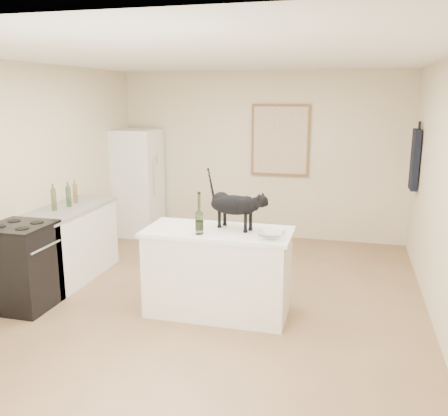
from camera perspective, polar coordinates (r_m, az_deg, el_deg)
floor at (r=5.46m, az=-1.15°, el=-11.08°), size 5.50×5.50×0.00m
ceiling at (r=4.99m, az=-1.29°, el=17.30°), size 5.50×5.50×0.00m
wall_back at (r=7.71m, az=4.38°, el=6.13°), size 4.50×0.00×4.50m
wall_front at (r=2.62m, az=-17.98°, el=-8.55°), size 4.50×0.00×4.50m
wall_left at (r=6.07m, az=-22.17°, el=3.27°), size 0.00×5.50×5.50m
wall_right at (r=4.96m, az=24.68°, el=1.01°), size 0.00×5.50×5.50m
island_base at (r=5.09m, az=-0.69°, el=-7.68°), size 1.44×0.67×0.86m
island_top at (r=4.95m, az=-0.71°, el=-2.80°), size 1.50×0.70×0.04m
left_cabinets at (r=6.33m, az=-17.69°, el=-4.09°), size 0.60×1.40×0.86m
left_countertop at (r=6.22m, az=-17.98°, el=-0.13°), size 0.62×1.44×0.04m
stove at (r=5.63m, az=-22.57°, el=-6.44°), size 0.60×0.60×0.90m
fridge at (r=7.99m, az=-10.13°, el=2.94°), size 0.68×0.68×1.70m
artwork_frame at (r=7.61m, az=6.61°, el=7.88°), size 0.90×0.03×1.10m
artwork_canvas at (r=7.59m, az=6.59°, el=7.87°), size 0.82×0.00×1.02m
hanging_garment at (r=6.94m, az=21.47°, el=5.30°), size 0.08×0.34×0.80m
black_cat at (r=4.93m, az=1.18°, el=0.06°), size 0.66×0.40×0.45m
wine_bottle at (r=4.76m, az=-2.92°, el=-0.91°), size 0.10×0.10×0.37m
glass_bowl at (r=4.66m, az=5.56°, el=-3.20°), size 0.28×0.28×0.07m
fridge_paper at (r=7.84m, az=-7.79°, el=5.72°), size 0.03×0.12×0.16m
counter_bottle_cluster at (r=6.23m, az=-18.10°, el=1.26°), size 0.12×0.49×0.26m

